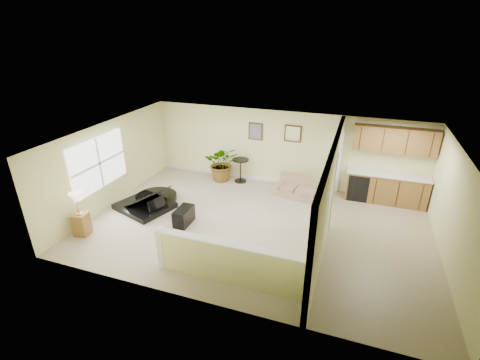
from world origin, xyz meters
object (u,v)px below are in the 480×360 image
(palm_plant, at_px, (222,163))
(lamp_stand, at_px, (80,217))
(loveseat, at_px, (297,187))
(small_plant, at_px, (321,193))
(piano_bench, at_px, (184,216))
(accent_table, at_px, (240,167))
(piano, at_px, (144,188))

(palm_plant, relative_size, lamp_stand, 1.18)
(loveseat, xyz_separation_m, palm_plant, (-2.68, 0.30, 0.33))
(small_plant, bearing_deg, lamp_stand, -144.13)
(piano_bench, distance_m, palm_plant, 3.10)
(accent_table, bearing_deg, lamp_stand, -121.83)
(palm_plant, bearing_deg, piano, -119.82)
(piano_bench, distance_m, accent_table, 3.21)
(accent_table, bearing_deg, loveseat, -10.42)
(piano, relative_size, small_plant, 4.31)
(piano, bearing_deg, accent_table, 69.52)
(piano, distance_m, accent_table, 3.34)
(piano_bench, height_order, palm_plant, palm_plant)
(loveseat, height_order, small_plant, loveseat)
(accent_table, relative_size, small_plant, 1.73)
(piano_bench, height_order, accent_table, accent_table)
(accent_table, relative_size, palm_plant, 0.59)
(palm_plant, bearing_deg, lamp_stand, -115.94)
(piano, distance_m, palm_plant, 2.92)
(loveseat, bearing_deg, palm_plant, -177.03)
(small_plant, relative_size, lamp_stand, 0.40)
(accent_table, distance_m, lamp_stand, 5.28)
(palm_plant, bearing_deg, piano_bench, -88.08)
(accent_table, bearing_deg, piano, -128.72)
(piano, xyz_separation_m, piano_bench, (1.56, -0.54, -0.36))
(palm_plant, height_order, small_plant, palm_plant)
(piano_bench, distance_m, loveseat, 3.78)
(palm_plant, bearing_deg, accent_table, 6.62)
(piano, bearing_deg, piano_bench, -0.88)
(loveseat, xyz_separation_m, accent_table, (-2.04, 0.37, 0.24))
(accent_table, height_order, small_plant, accent_table)
(small_plant, bearing_deg, palm_plant, 173.84)
(piano_bench, distance_m, lamp_stand, 2.63)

